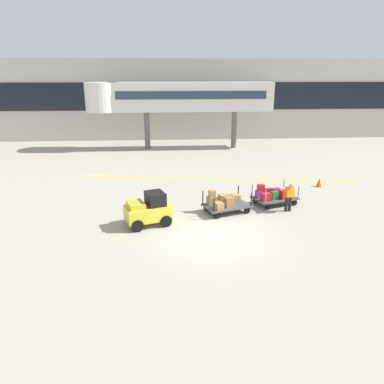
{
  "coord_description": "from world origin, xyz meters",
  "views": [
    {
      "loc": [
        -1.96,
        -14.65,
        6.85
      ],
      "look_at": [
        -0.71,
        3.05,
        1.08
      ],
      "focal_mm": 34.18,
      "sensor_mm": 36.0,
      "label": 1
    }
  ],
  "objects_px": {
    "baggage_tug": "(149,210)",
    "baggage_cart_middle": "(273,195)",
    "safety_cone_far": "(319,182)",
    "baggage_cart_lead": "(225,202)",
    "baggage_handler": "(289,196)"
  },
  "relations": [
    {
      "from": "baggage_tug",
      "to": "baggage_cart_lead",
      "type": "height_order",
      "value": "baggage_tug"
    },
    {
      "from": "baggage_handler",
      "to": "safety_cone_far",
      "type": "distance_m",
      "value": 5.4
    },
    {
      "from": "safety_cone_far",
      "to": "baggage_cart_middle",
      "type": "bearing_deg",
      "value": -141.88
    },
    {
      "from": "baggage_cart_lead",
      "to": "baggage_handler",
      "type": "distance_m",
      "value": 3.35
    },
    {
      "from": "safety_cone_far",
      "to": "baggage_handler",
      "type": "bearing_deg",
      "value": -128.73
    },
    {
      "from": "baggage_tug",
      "to": "baggage_cart_middle",
      "type": "height_order",
      "value": "baggage_tug"
    },
    {
      "from": "baggage_tug",
      "to": "baggage_handler",
      "type": "relative_size",
      "value": 1.5
    },
    {
      "from": "baggage_tug",
      "to": "baggage_cart_middle",
      "type": "xyz_separation_m",
      "value": [
        6.63,
        2.41,
        -0.23
      ]
    },
    {
      "from": "baggage_handler",
      "to": "safety_cone_far",
      "type": "relative_size",
      "value": 2.84
    },
    {
      "from": "baggage_cart_lead",
      "to": "safety_cone_far",
      "type": "xyz_separation_m",
      "value": [
        6.69,
        4.02,
        -0.25
      ]
    },
    {
      "from": "safety_cone_far",
      "to": "baggage_tug",
      "type": "bearing_deg",
      "value": -152.58
    },
    {
      "from": "baggage_tug",
      "to": "safety_cone_far",
      "type": "relative_size",
      "value": 4.27
    },
    {
      "from": "baggage_tug",
      "to": "safety_cone_far",
      "type": "bearing_deg",
      "value": 27.42
    },
    {
      "from": "baggage_cart_lead",
      "to": "safety_cone_far",
      "type": "relative_size",
      "value": 5.58
    },
    {
      "from": "baggage_handler",
      "to": "safety_cone_far",
      "type": "xyz_separation_m",
      "value": [
        3.36,
        4.19,
        -0.59
      ]
    }
  ]
}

